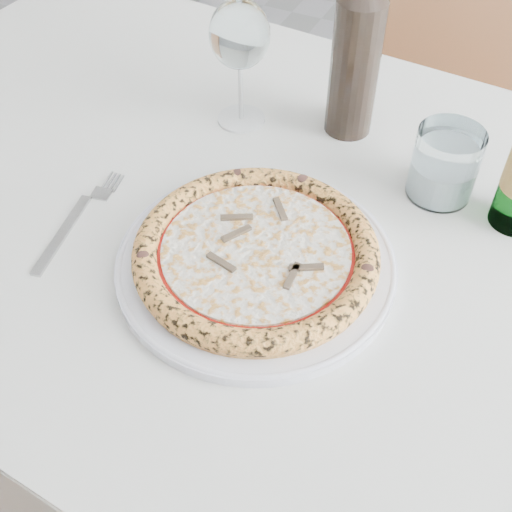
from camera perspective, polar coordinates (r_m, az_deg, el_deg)
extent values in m
cube|color=slate|center=(1.62, 2.11, -8.98)|extent=(5.00, 6.00, 0.02)
cube|color=brown|center=(0.86, 2.91, 2.32)|extent=(1.50, 0.94, 0.04)
cube|color=silver|center=(0.84, 2.97, 3.43)|extent=(1.57, 1.00, 0.01)
cube|color=silver|center=(1.24, 11.17, 12.28)|extent=(1.50, 0.01, 0.22)
cylinder|color=brown|center=(1.61, -14.48, 7.93)|extent=(0.06, 0.06, 0.71)
cube|color=brown|center=(1.54, 16.31, 10.08)|extent=(0.50, 0.50, 0.04)
cylinder|color=brown|center=(1.85, 19.12, 6.87)|extent=(0.04, 0.04, 0.43)
cylinder|color=brown|center=(1.62, 20.93, -0.62)|extent=(0.04, 0.04, 0.43)
cylinder|color=brown|center=(1.79, 8.94, 7.66)|extent=(0.04, 0.04, 0.43)
cylinder|color=brown|center=(1.55, 9.37, -0.03)|extent=(0.04, 0.04, 0.43)
cylinder|color=white|center=(0.77, 0.00, -0.66)|extent=(0.34, 0.34, 0.01)
torus|color=white|center=(0.77, 0.00, -0.41)|extent=(0.33, 0.33, 0.01)
cylinder|color=#CB8E46|center=(0.76, 0.00, 0.00)|extent=(0.29, 0.29, 0.01)
torus|color=gold|center=(0.76, 0.00, 0.41)|extent=(0.29, 0.29, 0.03)
cylinder|color=#B61601|center=(0.76, 0.00, 0.41)|extent=(0.24, 0.24, 0.00)
cylinder|color=white|center=(0.75, 0.00, 0.57)|extent=(0.22, 0.22, 0.00)
cube|color=brown|center=(0.74, 1.98, 0.11)|extent=(0.04, 0.01, 0.00)
cube|color=brown|center=(0.77, 2.84, 2.20)|extent=(0.03, 0.04, 0.00)
cube|color=brown|center=(0.80, -0.34, 4.11)|extent=(0.03, 0.04, 0.00)
cube|color=brown|center=(0.76, -2.29, 1.60)|extent=(0.04, 0.01, 0.00)
cube|color=brown|center=(0.73, -3.32, -0.83)|extent=(0.03, 0.04, 0.00)
cube|color=brown|center=(0.70, 0.41, -3.24)|extent=(0.03, 0.04, 0.00)
cube|color=#A2A3A4|center=(0.85, -16.87, 1.85)|extent=(0.04, 0.14, 0.00)
cube|color=#A2A3A4|center=(0.89, -13.51, 5.48)|extent=(0.03, 0.03, 0.00)
cylinder|color=#A2A3A4|center=(0.91, -12.98, 6.71)|extent=(0.00, 0.04, 0.00)
cylinder|color=#A2A3A4|center=(0.91, -12.66, 6.61)|extent=(0.00, 0.04, 0.00)
cylinder|color=#A2A3A4|center=(0.91, -12.34, 6.50)|extent=(0.00, 0.04, 0.00)
cylinder|color=#A2A3A4|center=(0.91, -12.02, 6.40)|extent=(0.00, 0.04, 0.00)
cylinder|color=silver|center=(1.00, -1.32, 12.10)|extent=(0.07, 0.07, 0.00)
cylinder|color=silver|center=(0.98, -1.37, 14.51)|extent=(0.01, 0.01, 0.10)
ellipsoid|color=white|center=(0.93, -1.47, 19.12)|extent=(0.09, 0.09, 0.10)
cylinder|color=white|center=(0.88, 16.44, 7.86)|extent=(0.09, 0.09, 0.10)
cylinder|color=white|center=(0.89, 16.12, 6.68)|extent=(0.08, 0.08, 0.05)
cylinder|color=black|center=(0.94, 8.73, 16.10)|extent=(0.07, 0.07, 0.20)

